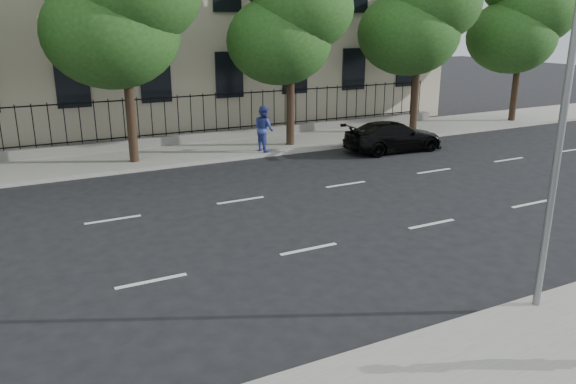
% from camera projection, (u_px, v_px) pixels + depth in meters
% --- Properties ---
extents(ground, '(120.00, 120.00, 0.00)m').
position_uv_depth(ground, '(365.00, 290.00, 12.07)').
color(ground, black).
rests_on(ground, ground).
extents(far_sidewalk, '(60.00, 4.00, 0.15)m').
position_uv_depth(far_sidewalk, '(178.00, 154.00, 23.96)').
color(far_sidewalk, gray).
rests_on(far_sidewalk, ground).
extents(lane_markings, '(49.60, 4.62, 0.01)m').
position_uv_depth(lane_markings, '(271.00, 222.00, 16.11)').
color(lane_markings, silver).
rests_on(lane_markings, ground).
extents(iron_fence, '(30.00, 0.50, 2.20)m').
position_uv_depth(iron_fence, '(166.00, 134.00, 25.23)').
color(iron_fence, slate).
rests_on(iron_fence, far_sidewalk).
extents(street_light, '(0.25, 3.32, 8.05)m').
position_uv_depth(street_light, '(547.00, 44.00, 10.13)').
color(street_light, slate).
rests_on(street_light, near_sidewalk).
extents(tree_d, '(5.34, 4.94, 8.84)m').
position_uv_depth(tree_d, '(289.00, 13.00, 23.91)').
color(tree_d, '#382619').
rests_on(tree_d, far_sidewalk).
extents(tree_e, '(5.71, 5.31, 9.46)m').
position_uv_depth(tree_e, '(419.00, 6.00, 26.85)').
color(tree_e, '#382619').
rests_on(tree_e, far_sidewalk).
extents(tree_f, '(5.52, 5.12, 9.01)m').
position_uv_depth(tree_f, '(522.00, 13.00, 29.99)').
color(tree_f, '#382619').
rests_on(tree_f, far_sidewalk).
extents(black_sedan, '(4.62, 2.09, 1.31)m').
position_uv_depth(black_sedan, '(393.00, 136.00, 24.59)').
color(black_sedan, black).
rests_on(black_sedan, ground).
extents(pedestrian_far, '(0.86, 1.04, 1.94)m').
position_uv_depth(pedestrian_far, '(264.00, 129.00, 23.89)').
color(pedestrian_far, '#303D8F').
rests_on(pedestrian_far, far_sidewalk).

